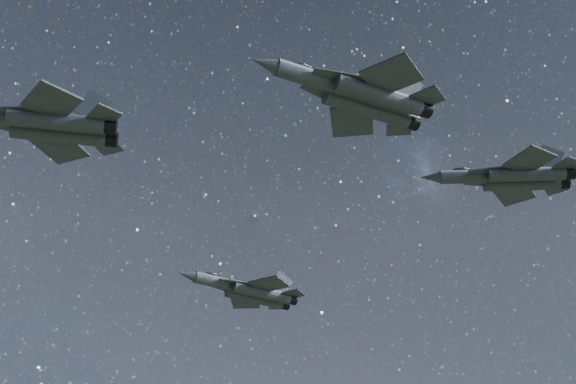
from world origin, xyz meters
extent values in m
cube|color=#2E353A|center=(-18.40, -6.93, 154.57)|extent=(7.65, 2.19, 1.20)
cylinder|color=#2E353A|center=(-18.13, -7.89, 154.15)|extent=(7.84, 2.27, 1.44)
cylinder|color=#2E353A|center=(-17.93, -6.06, 154.15)|extent=(7.84, 2.27, 1.44)
cylinder|color=black|center=(-13.93, -8.35, 154.15)|extent=(1.33, 1.45, 1.32)
cylinder|color=black|center=(-13.72, -6.52, 154.15)|extent=(1.33, 1.45, 1.32)
cube|color=#2E353A|center=(-21.64, -7.83, 154.50)|extent=(4.87, 2.39, 0.11)
cube|color=#2E353A|center=(-21.37, -5.36, 154.50)|extent=(4.85, 1.40, 0.11)
cube|color=#2E353A|center=(-18.56, -10.06, 154.34)|extent=(4.87, 5.08, 0.18)
cube|color=#2E353A|center=(-17.87, -3.84, 154.34)|extent=(5.19, 5.27, 0.18)
cube|color=#2E353A|center=(-14.42, -9.50, 154.34)|extent=(2.86, 2.96, 0.14)
cube|color=#2E353A|center=(-13.96, -5.29, 154.34)|extent=(3.07, 3.11, 0.14)
cube|color=#2E353A|center=(-15.50, -8.41, 155.90)|extent=(3.17, 0.75, 3.27)
cube|color=#2E353A|center=(-15.25, -6.12, 155.90)|extent=(3.21, 0.50, 3.27)
cylinder|color=#2E353A|center=(1.77, 23.23, 155.81)|extent=(7.35, 3.22, 1.52)
cone|color=#2E353A|center=(-2.76, 22.09, 155.81)|extent=(2.60, 1.89, 1.36)
ellipsoid|color=#19222E|center=(0.64, 22.95, 156.54)|extent=(2.49, 1.55, 0.75)
cube|color=#2E353A|center=(6.68, 24.46, 155.76)|extent=(8.09, 3.35, 1.26)
cylinder|color=#2E353A|center=(7.29, 23.61, 155.32)|extent=(8.29, 3.46, 1.52)
cylinder|color=#2E353A|center=(6.82, 25.50, 155.32)|extent=(8.29, 3.46, 1.52)
cylinder|color=black|center=(11.63, 24.70, 155.32)|extent=(1.57, 1.67, 1.40)
cylinder|color=black|center=(11.16, 26.58, 155.32)|extent=(1.57, 1.67, 1.40)
cube|color=#2E353A|center=(3.79, 22.38, 155.69)|extent=(5.11, 1.34, 0.12)
cube|color=#2E353A|center=(3.15, 24.93, 155.69)|extent=(5.04, 3.11, 0.12)
cube|color=#2E353A|center=(7.67, 21.30, 155.51)|extent=(5.58, 5.56, 0.19)
cube|color=#2E353A|center=(6.06, 27.71, 155.51)|extent=(4.80, 5.12, 0.19)
cube|color=#2E353A|center=(11.56, 23.38, 155.51)|extent=(3.30, 3.30, 0.15)
cube|color=#2E353A|center=(10.47, 27.72, 155.51)|extent=(2.82, 2.95, 0.15)
cube|color=#2E353A|center=(10.09, 24.06, 157.17)|extent=(3.37, 0.71, 3.46)
cube|color=#2E353A|center=(9.50, 26.42, 157.17)|extent=(3.25, 1.23, 3.46)
cylinder|color=#2E353A|center=(2.44, -13.90, 158.65)|extent=(7.58, 2.65, 1.57)
cone|color=#2E353A|center=(-2.33, -14.61, 158.65)|extent=(2.59, 1.75, 1.41)
ellipsoid|color=#19222E|center=(1.24, -14.08, 159.40)|extent=(2.52, 1.40, 0.77)
cube|color=#2E353A|center=(7.60, -13.13, 158.60)|extent=(8.36, 2.70, 1.30)
cylinder|color=#2E353A|center=(8.14, -14.06, 158.15)|extent=(8.57, 2.79, 1.57)
cylinder|color=#2E353A|center=(7.85, -12.08, 158.15)|extent=(8.57, 2.79, 1.57)
cylinder|color=black|center=(12.71, -13.38, 158.15)|extent=(1.50, 1.62, 1.45)
cylinder|color=black|center=(12.41, -11.39, 158.15)|extent=(1.50, 1.62, 1.45)
cube|color=#2E353A|center=(4.42, -14.97, 158.53)|extent=(5.26, 1.33, 0.12)
cube|color=#2E353A|center=(4.02, -12.29, 158.53)|extent=(5.29, 2.78, 0.12)
cube|color=#2E353A|center=(8.30, -16.47, 158.35)|extent=(5.70, 5.76, 0.20)
cube|color=#2E353A|center=(7.29, -9.72, 158.35)|extent=(5.22, 5.48, 0.20)
cube|color=#2E353A|center=(12.51, -14.73, 158.35)|extent=(3.37, 3.40, 0.15)
cube|color=#2E353A|center=(11.82, -10.16, 158.35)|extent=(3.07, 3.18, 0.15)
cube|color=#2E353A|center=(11.06, -13.88, 160.05)|extent=(3.50, 0.58, 3.57)
cube|color=#2E353A|center=(10.69, -11.40, 160.05)|extent=(3.43, 0.95, 3.57)
cylinder|color=#2E353A|center=(22.38, -5.02, 158.02)|extent=(6.84, 3.50, 1.42)
cone|color=#2E353A|center=(18.23, -3.62, 158.02)|extent=(2.48, 1.91, 1.28)
ellipsoid|color=#19222E|center=(21.34, -4.67, 158.70)|extent=(2.36, 1.60, 0.70)
cube|color=#2E353A|center=(26.87, -6.53, 157.97)|extent=(7.52, 3.68, 1.18)
cylinder|color=#2E353A|center=(26.92, -7.51, 157.56)|extent=(7.71, 3.79, 1.42)
cylinder|color=#2E353A|center=(27.50, -5.78, 157.56)|extent=(7.71, 3.79, 1.42)
cylinder|color=black|center=(30.90, -8.85, 157.56)|extent=(1.54, 1.62, 1.31)
cylinder|color=black|center=(31.48, -7.12, 157.56)|extent=(1.54, 1.62, 1.31)
cube|color=#2E353A|center=(23.54, -6.71, 157.91)|extent=(4.61, 3.21, 0.11)
cube|color=#2E353A|center=(24.32, -4.38, 157.91)|extent=(4.83, 1.62, 0.11)
cube|color=#2E353A|center=(26.05, -9.52, 157.74)|extent=(4.28, 4.61, 0.18)
cube|color=#2E353A|center=(28.03, -3.65, 157.74)|extent=(5.23, 5.16, 0.18)
cube|color=#2E353A|center=(30.17, -9.85, 157.74)|extent=(2.50, 2.65, 0.14)
cube|color=#2E353A|center=(31.51, -5.88, 157.74)|extent=(3.09, 3.08, 0.14)
cube|color=#2E353A|center=(29.36, -8.57, 159.29)|extent=(2.97, 1.39, 3.24)
cube|color=#2E353A|center=(30.08, -6.41, 159.29)|extent=(3.12, 0.90, 3.24)
camera|label=1|loc=(-12.09, -55.14, 119.77)|focal=42.00mm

